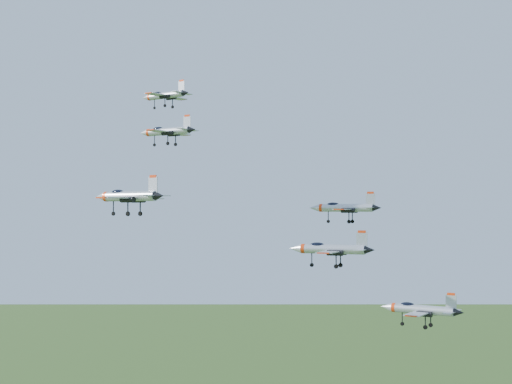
% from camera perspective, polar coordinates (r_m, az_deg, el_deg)
% --- Properties ---
extents(jet_lead, '(11.05, 9.43, 3.02)m').
position_cam_1_polar(jet_lead, '(131.28, -7.34, 7.68)').
color(jet_lead, '#B4B8C1').
extents(jet_left_high, '(10.74, 9.07, 2.90)m').
position_cam_1_polar(jet_left_high, '(111.03, -7.18, 4.85)').
color(jet_left_high, '#B4B8C1').
extents(jet_right_high, '(12.53, 10.70, 3.43)m').
position_cam_1_polar(jet_right_high, '(97.57, -10.23, -0.32)').
color(jet_right_high, '#B4B8C1').
extents(jet_left_low, '(11.36, 9.41, 3.03)m').
position_cam_1_polar(jet_left_low, '(109.16, 7.03, -1.25)').
color(jet_left_low, '#B4B8C1').
extents(jet_right_low, '(11.77, 9.76, 3.15)m').
position_cam_1_polar(jet_right_low, '(94.67, 5.95, -4.55)').
color(jet_right_low, '#B4B8C1').
extents(jet_trail, '(11.92, 10.12, 3.23)m').
position_cam_1_polar(jet_trail, '(103.08, 12.98, -9.12)').
color(jet_trail, '#B4B8C1').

